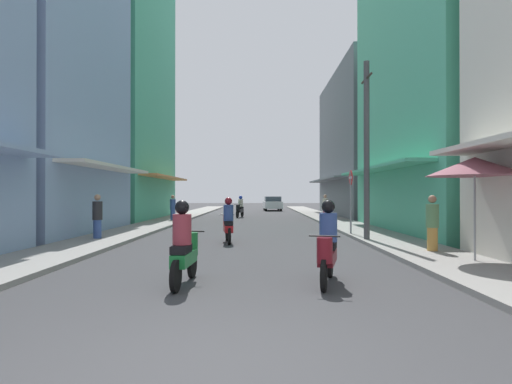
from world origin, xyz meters
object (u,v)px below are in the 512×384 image
Objects in this scene: motorbike_red at (228,222)px; motorbike_green at (184,247)px; vendor_umbrella at (475,167)px; utility_pole at (367,150)px; pedestrian_far at (432,225)px; street_sign_no_entry at (351,193)px; motorbike_maroon at (327,246)px; pedestrian_midway at (325,207)px; motorbike_black at (240,208)px; parked_car at (272,203)px; pedestrian_crossing at (97,218)px; pedestrian_foreground at (173,209)px.

motorbike_green is at bearing -92.77° from motorbike_red.
vendor_umbrella is 4.84m from utility_pole.
vendor_umbrella reaches higher than pedestrian_far.
pedestrian_far is at bearing -70.51° from utility_pole.
utility_pole reaches higher than motorbike_green.
motorbike_red is 6.52m from pedestrian_far.
pedestrian_far is 0.63× the size of street_sign_no_entry.
vendor_umbrella is (6.19, -4.45, 1.64)m from motorbike_red.
motorbike_maroon is 19.05m from pedestrian_midway.
parked_car is (2.76, 12.28, 0.04)m from motorbike_black.
pedestrian_crossing reaches higher than motorbike_red.
pedestrian_far is at bearing 100.76° from vendor_umbrella.
pedestrian_midway is 0.65× the size of vendor_umbrella.
street_sign_no_entry is (-1.45, 6.57, -0.63)m from vendor_umbrella.
motorbike_red is 0.43× the size of parked_car.
motorbike_red is 1.02× the size of motorbike_maroon.
street_sign_no_entry is (8.91, -8.34, 0.90)m from pedestrian_foreground.
pedestrian_crossing is 9.64m from street_sign_no_entry.
pedestrian_far reaches higher than motorbike_red.
pedestrian_foreground is 12.23m from street_sign_no_entry.
utility_pole reaches higher than motorbike_maroon.
vendor_umbrella reaches higher than pedestrian_midway.
motorbike_maroon is (2.67, -21.62, 0.00)m from motorbike_black.
street_sign_no_entry is at bearing 102.95° from pedestrian_far.
pedestrian_crossing is at bearing -106.33° from motorbike_black.
motorbike_green and motorbike_red have the same top height.
motorbike_green is 0.43× the size of parked_car.
parked_car is (0.09, 33.90, 0.04)m from motorbike_maroon.
pedestrian_crossing is 0.64× the size of street_sign_no_entry.
utility_pole is (5.16, 6.65, 2.55)m from motorbike_green.
pedestrian_far is at bearing -16.33° from pedestrian_crossing.
vendor_umbrella is 0.97× the size of street_sign_no_entry.
street_sign_no_entry reaches higher than motorbike_black.
motorbike_maroon is 33.90m from parked_car.
pedestrian_foreground reaches higher than motorbike_maroon.
pedestrian_far is (3.51, 3.60, 0.13)m from motorbike_maroon.
pedestrian_foreground is 0.26× the size of utility_pole.
pedestrian_foreground is at bearing 102.74° from motorbike_green.
motorbike_red is at bearing 144.31° from vendor_umbrella.
pedestrian_foreground is at bearing 131.03° from utility_pole.
motorbike_green is 1.09× the size of pedestrian_far.
pedestrian_far is (6.20, 3.73, 0.13)m from motorbike_green.
motorbike_maroon is (2.69, 0.13, 0.00)m from motorbike_green.
motorbike_green is 6.55m from motorbike_red.
street_sign_no_entry is (-0.10, 2.01, -1.53)m from utility_pole.
street_sign_no_entry is (4.75, 2.12, 1.01)m from motorbike_red.
vendor_umbrella reaches higher than pedestrian_crossing.
street_sign_no_entry is at bearing 92.84° from utility_pole.
motorbike_red is 7.80m from vendor_umbrella.
pedestrian_crossing reaches higher than pedestrian_midway.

